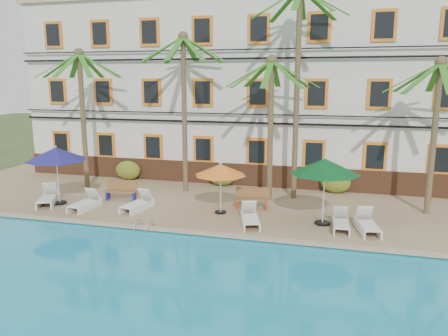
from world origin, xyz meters
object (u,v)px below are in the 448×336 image
(umbrella_blue, at_px, (56,154))
(umbrella_red, at_px, (220,170))
(lounger_f, at_px, (367,224))
(lounger_d, at_px, (250,218))
(palm_a, at_px, (82,99))
(pool_ladder, at_px, (144,229))
(bench_right, at_px, (252,198))
(lounger_c, at_px, (138,204))
(lounger_b, at_px, (86,203))
(palm_e, at_px, (436,113))
(bench_left, at_px, (121,190))
(umbrella_green, at_px, (325,167))
(palm_b, at_px, (184,91))
(palm_d, at_px, (298,68))
(lounger_e, at_px, (341,223))
(lounger_a, at_px, (48,198))
(palm_c, at_px, (271,107))

(umbrella_blue, xyz_separation_m, umbrella_red, (7.64, 0.58, -0.44))
(lounger_f, bearing_deg, lounger_d, -175.25)
(palm_a, relative_size, umbrella_blue, 2.64)
(pool_ladder, bearing_deg, bench_right, 47.85)
(lounger_f, bearing_deg, lounger_c, 178.20)
(umbrella_blue, bearing_deg, lounger_d, -3.69)
(lounger_b, bearing_deg, lounger_c, 11.20)
(palm_e, relative_size, bench_left, 4.27)
(umbrella_green, height_order, lounger_b, umbrella_green)
(palm_b, relative_size, lounger_c, 4.18)
(lounger_d, distance_m, lounger_f, 4.50)
(palm_d, xyz_separation_m, lounger_f, (3.22, -4.06, -5.95))
(umbrella_blue, distance_m, bench_left, 3.39)
(lounger_f, height_order, pool_ladder, lounger_f)
(lounger_d, bearing_deg, lounger_e, 6.17)
(umbrella_red, height_order, bench_left, umbrella_red)
(palm_b, bearing_deg, palm_e, -5.12)
(lounger_c, bearing_deg, palm_b, 76.49)
(lounger_a, bearing_deg, palm_d, 20.11)
(lounger_c, height_order, lounger_f, lounger_f)
(umbrella_red, bearing_deg, bench_left, 170.93)
(palm_c, distance_m, bench_right, 4.35)
(lounger_a, xyz_separation_m, lounger_d, (9.67, -0.43, -0.02))
(bench_right, xyz_separation_m, pool_ladder, (-3.48, -3.85, -0.47))
(palm_e, relative_size, pool_ladder, 8.92)
(palm_a, xyz_separation_m, lounger_d, (9.71, -3.76, -4.43))
(umbrella_blue, distance_m, lounger_c, 4.46)
(palm_b, distance_m, lounger_d, 7.87)
(palm_d, height_order, palm_e, palm_d)
(bench_left, bearing_deg, lounger_b, -115.25)
(palm_c, bearing_deg, lounger_a, -160.60)
(palm_d, bearing_deg, palm_c, -153.89)
(umbrella_blue, distance_m, pool_ladder, 6.24)
(lounger_a, distance_m, lounger_f, 14.15)
(umbrella_red, xyz_separation_m, umbrella_green, (4.35, -0.39, 0.45))
(palm_d, distance_m, umbrella_blue, 11.78)
(palm_c, relative_size, umbrella_blue, 2.48)
(palm_e, bearing_deg, umbrella_blue, -170.23)
(umbrella_red, relative_size, lounger_e, 1.30)
(palm_d, height_order, lounger_d, palm_d)
(lounger_a, bearing_deg, palm_a, 90.61)
(umbrella_red, bearing_deg, palm_d, 49.35)
(palm_c, height_order, bench_right, palm_c)
(lounger_a, height_order, lounger_f, lounger_a)
(bench_right, bearing_deg, umbrella_red, -138.52)
(lounger_d, xyz_separation_m, lounger_e, (3.52, 0.38, -0.02))
(palm_e, height_order, bench_right, palm_e)
(bench_left, bearing_deg, palm_d, 16.98)
(lounger_a, xyz_separation_m, pool_ladder, (5.82, -2.07, -0.30))
(palm_a, height_order, lounger_e, palm_a)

